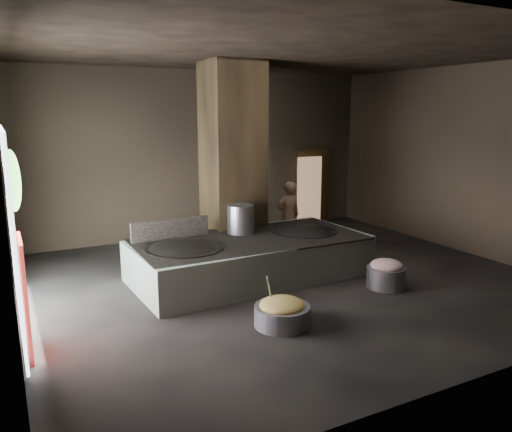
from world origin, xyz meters
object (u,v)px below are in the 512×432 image
hearth_platform (250,258)px  stock_pot (241,219)px  wok_right (304,235)px  wok_left (184,252)px  veg_basin (282,316)px  meat_basin (386,277)px  cook (288,216)px

hearth_platform → stock_pot: size_ratio=7.67×
wok_right → stock_pot: 1.44m
wok_left → wok_right: bearing=2.0°
stock_pot → veg_basin: bearing=-102.9°
stock_pot → meat_basin: (2.04, -2.33, -0.92)m
cook → veg_basin: cook is taller
wok_right → stock_pot: (-1.30, 0.50, 0.38)m
stock_pot → veg_basin: 3.18m
cook → stock_pot: bearing=30.0°
cook → meat_basin: cook is taller
veg_basin → stock_pot: bearing=77.1°
wok_right → meat_basin: wok_right is taller
hearth_platform → cook: bearing=36.5°
hearth_platform → wok_right: wok_right is taller
cook → meat_basin: 3.33m
wok_right → cook: size_ratio=0.81×
hearth_platform → wok_right: bearing=-0.7°
wok_right → stock_pot: size_ratio=2.25×
wok_left → wok_right: wok_left is taller
wok_right → stock_pot: stock_pot is taller
cook → meat_basin: bearing=97.2°
meat_basin → stock_pot: bearing=131.2°
wok_left → wok_right: size_ratio=1.07×
wok_left → stock_pot: stock_pot is taller
hearth_platform → wok_left: size_ratio=3.17×
wok_right → stock_pot: bearing=159.0°
wok_left → cook: bearing=25.1°
cook → veg_basin: bearing=60.1°
hearth_platform → veg_basin: (-0.63, -2.40, -0.25)m
wok_right → meat_basin: 2.05m
hearth_platform → wok_left: (-1.45, -0.05, 0.33)m
wok_left → stock_pot: (1.50, 0.60, 0.38)m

